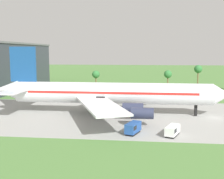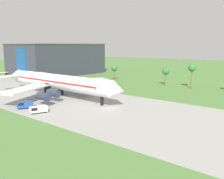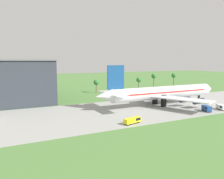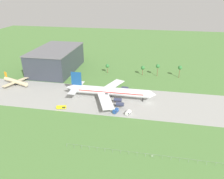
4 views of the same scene
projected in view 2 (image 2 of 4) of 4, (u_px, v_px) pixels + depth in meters
ground_plane at (108, 109)px, 80.54m from camera, size 600.00×600.00×0.00m
taxiway_strip at (108, 109)px, 80.53m from camera, size 320.00×44.00×0.02m
jet_airliner at (56, 82)px, 99.11m from camera, size 67.33×51.61×19.00m
fuel_truck at (24, 105)px, 80.47m from camera, size 3.57×5.26×2.42m
catering_van at (38, 109)px, 74.88m from camera, size 3.72×5.49×2.14m
terminal_building at (58, 59)px, 175.92m from camera, size 36.72×61.20×21.66m
palm_tree_row at (172, 70)px, 122.86m from camera, size 69.71×3.60×11.63m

